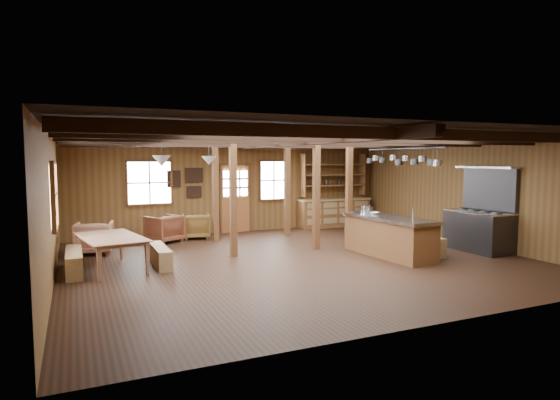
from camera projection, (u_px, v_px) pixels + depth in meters
name	position (u px, v px, depth m)	size (l,w,h in m)	color
room	(298.00, 199.00, 10.49)	(10.04, 9.04, 2.84)	black
ceiling_joists	(295.00, 142.00, 10.54)	(9.80, 8.82, 0.18)	black
timber_posts	(282.00, 192.00, 12.59)	(3.95, 2.35, 2.80)	#3F2812
back_door	(236.00, 204.00, 14.59)	(1.02, 0.08, 2.15)	brown
window_back_left	(149.00, 183.00, 13.49)	(1.32, 0.06, 1.32)	white
window_back_right	(274.00, 180.00, 15.06)	(1.02, 0.06, 1.32)	white
window_left	(54.00, 195.00, 8.93)	(0.14, 1.24, 1.32)	white
notice_boards	(187.00, 181.00, 13.92)	(1.08, 0.03, 0.90)	silver
back_counter	(334.00, 209.00, 15.76)	(2.55, 0.60, 2.45)	brown
pendant_lamps	(188.00, 161.00, 10.42)	(1.86, 2.36, 0.66)	#313134
pot_rack	(404.00, 159.00, 11.89)	(0.37, 3.00, 0.44)	#313134
kitchen_island	(389.00, 236.00, 11.01)	(1.08, 2.56, 1.20)	brown
step_stool	(434.00, 248.00, 10.84)	(0.51, 0.37, 0.46)	brown
commercial_range	(480.00, 224.00, 11.65)	(0.87, 1.71, 2.11)	#313134
dining_table	(113.00, 253.00, 9.69)	(1.98, 1.10, 0.70)	brown
bench_wall	(74.00, 262.00, 9.40)	(0.31, 1.63, 0.45)	brown
bench_aisle	(160.00, 256.00, 10.09)	(0.28, 1.50, 0.41)	brown
armchair_a	(164.00, 229.00, 12.86)	(0.81, 0.83, 0.76)	brown
armchair_b	(196.00, 226.00, 13.47)	(0.76, 0.79, 0.71)	brown
armchair_c	(94.00, 238.00, 11.29)	(0.83, 0.86, 0.78)	#8D5A40
counter_pot	(367.00, 209.00, 11.75)	(0.29, 0.29, 0.17)	#B1B3B8
bowl	(375.00, 213.00, 11.38)	(0.24, 0.24, 0.06)	silver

